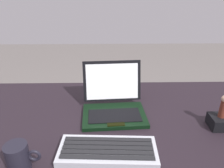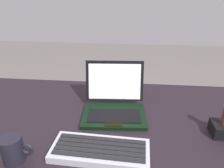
% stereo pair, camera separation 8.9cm
% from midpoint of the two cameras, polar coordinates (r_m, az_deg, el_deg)
% --- Properties ---
extents(desk, '(1.64, 0.78, 0.74)m').
position_cam_midpoint_polar(desk, '(0.98, -4.56, -14.26)').
color(desk, black).
rests_on(desk, ground).
extents(laptop_front, '(0.28, 0.25, 0.21)m').
position_cam_midpoint_polar(laptop_front, '(0.96, -2.24, -5.39)').
color(laptop_front, black).
rests_on(laptop_front, desk).
extents(external_keyboard, '(0.34, 0.15, 0.03)m').
position_cam_midpoint_polar(external_keyboard, '(0.77, -4.58, -17.26)').
color(external_keyboard, '#B5B7C1').
rests_on(external_keyboard, desk).
extents(figurine_stand, '(0.08, 0.08, 0.05)m').
position_cam_midpoint_polar(figurine_stand, '(0.96, 24.06, -9.13)').
color(figurine_stand, black).
rests_on(figurine_stand, desk).
extents(figurine, '(0.03, 0.03, 0.10)m').
position_cam_midpoint_polar(figurine, '(0.93, 24.88, -5.24)').
color(figurine, '#5A261A').
rests_on(figurine, figurine_stand).
extents(coffee_mug, '(0.11, 0.07, 0.09)m').
position_cam_midpoint_polar(coffee_mug, '(0.78, -26.58, -16.87)').
color(coffee_mug, black).
rests_on(coffee_mug, desk).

